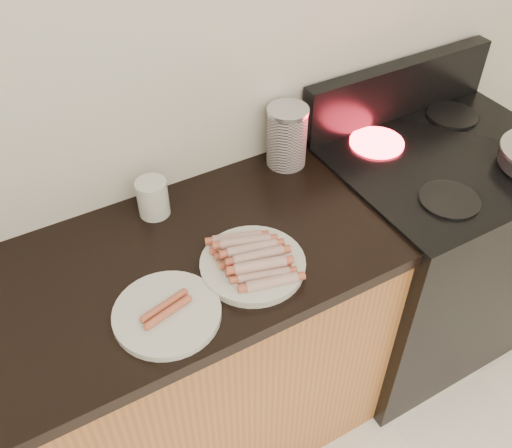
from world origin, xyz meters
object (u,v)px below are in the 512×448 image
main_plate (253,266)px  canister (287,136)px  side_plate (167,314)px  mug (153,198)px  stove (423,252)px

main_plate → canister: (0.32, 0.35, 0.09)m
main_plate → side_plate: same height
side_plate → canister: canister is taller
side_plate → mug: (0.12, 0.37, 0.05)m
side_plate → mug: size_ratio=2.35×
main_plate → canister: bearing=47.5°
stove → main_plate: size_ratio=3.32×
stove → mug: bearing=166.5°
mug → main_plate: bearing=-67.3°
side_plate → main_plate: bearing=7.7°
main_plate → mug: 0.36m
stove → main_plate: (-0.80, -0.11, 0.45)m
mug → stove: bearing=-13.5°
stove → mug: mug is taller
canister → mug: canister is taller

